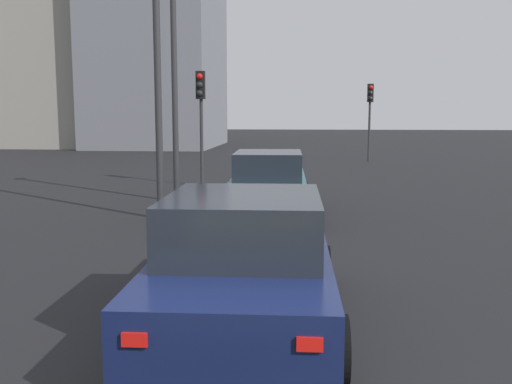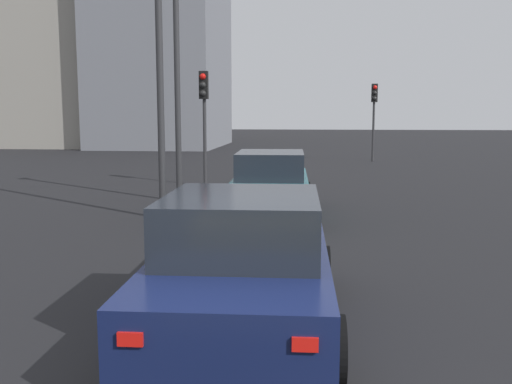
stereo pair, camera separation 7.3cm
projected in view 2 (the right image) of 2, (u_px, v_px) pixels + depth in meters
The scene contains 8 objects.
car_teal_lead at pixel (271, 185), 13.66m from camera, with size 4.70×2.07×1.53m.
car_navy_second at pixel (244, 264), 6.45m from camera, with size 4.43×2.14×1.56m.
traffic_light_near_left at pixel (374, 106), 28.58m from camera, with size 0.32×0.30×3.86m.
traffic_light_near_right at pixel (204, 104), 18.89m from camera, with size 0.32×0.29×3.78m.
street_lamp_kerbside at pixel (158, 9), 12.68m from camera, with size 0.56×0.36×8.09m.
street_lamp_far at pixel (177, 61), 15.41m from camera, with size 0.56×0.36×6.37m.
building_facade_left at pixel (164, 60), 41.61m from camera, with size 11.47×8.28×12.41m, color slate.
building_facade_center at pixel (98, 36), 44.98m from camera, with size 15.53×9.50×16.78m, color gray.
Camera 2 is at (-5.01, -0.75, 2.43)m, focal length 40.41 mm.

